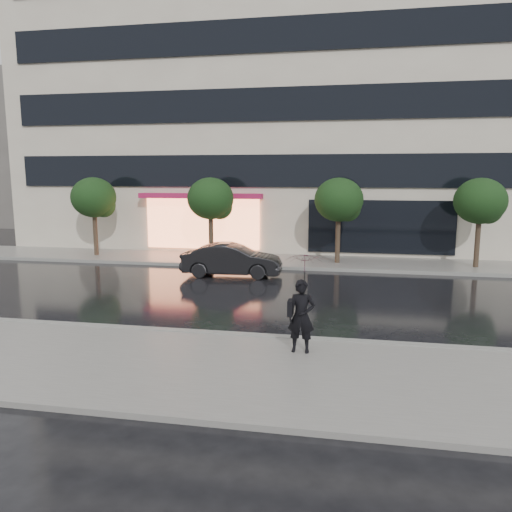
# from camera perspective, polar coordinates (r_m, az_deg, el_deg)

# --- Properties ---
(ground) EXTENTS (120.00, 120.00, 0.00)m
(ground) POSITION_cam_1_polar(r_m,az_deg,el_deg) (14.00, -4.39, -7.89)
(ground) COLOR black
(ground) RESTS_ON ground
(sidewalk_near) EXTENTS (60.00, 4.50, 0.12)m
(sidewalk_near) POSITION_cam_1_polar(r_m,az_deg,el_deg) (11.05, -8.86, -12.44)
(sidewalk_near) COLOR slate
(sidewalk_near) RESTS_ON ground
(sidewalk_far) EXTENTS (60.00, 3.50, 0.12)m
(sidewalk_far) POSITION_cam_1_polar(r_m,az_deg,el_deg) (23.77, 2.02, -0.55)
(sidewalk_far) COLOR slate
(sidewalk_far) RESTS_ON ground
(curb_near) EXTENTS (60.00, 0.25, 0.14)m
(curb_near) POSITION_cam_1_polar(r_m,az_deg,el_deg) (13.06, -5.54, -8.86)
(curb_near) COLOR gray
(curb_near) RESTS_ON ground
(curb_far) EXTENTS (60.00, 0.25, 0.14)m
(curb_far) POSITION_cam_1_polar(r_m,az_deg,el_deg) (22.07, 1.34, -1.29)
(curb_far) COLOR gray
(curb_far) RESTS_ON ground
(office_building) EXTENTS (30.00, 12.76, 18.00)m
(office_building) POSITION_cam_1_polar(r_m,az_deg,el_deg) (31.45, 4.35, 18.21)
(office_building) COLOR beige
(office_building) RESTS_ON ground
(tree_far_west) EXTENTS (2.20, 2.20, 3.99)m
(tree_far_west) POSITION_cam_1_polar(r_m,az_deg,el_deg) (26.12, -17.91, 6.22)
(tree_far_west) COLOR #33261C
(tree_far_west) RESTS_ON ground
(tree_mid_west) EXTENTS (2.20, 2.20, 3.99)m
(tree_mid_west) POSITION_cam_1_polar(r_m,az_deg,el_deg) (23.85, -5.06, 6.38)
(tree_mid_west) COLOR #33261C
(tree_mid_west) RESTS_ON ground
(tree_mid_east) EXTENTS (2.20, 2.20, 3.99)m
(tree_mid_east) POSITION_cam_1_polar(r_m,az_deg,el_deg) (22.97, 9.59, 6.17)
(tree_mid_east) COLOR #33261C
(tree_mid_east) RESTS_ON ground
(tree_far_east) EXTENTS (2.20, 2.20, 3.99)m
(tree_far_east) POSITION_cam_1_polar(r_m,az_deg,el_deg) (23.62, 24.37, 5.56)
(tree_far_east) COLOR #33261C
(tree_far_east) RESTS_ON ground
(parked_car) EXTENTS (4.12, 1.60, 1.34)m
(parked_car) POSITION_cam_1_polar(r_m,az_deg,el_deg) (20.42, -2.79, -0.46)
(parked_car) COLOR black
(parked_car) RESTS_ON ground
(pedestrian_with_umbrella) EXTENTS (0.86, 0.88, 2.28)m
(pedestrian_with_umbrella) POSITION_cam_1_polar(r_m,az_deg,el_deg) (11.26, 5.40, -3.90)
(pedestrian_with_umbrella) COLOR black
(pedestrian_with_umbrella) RESTS_ON sidewalk_near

